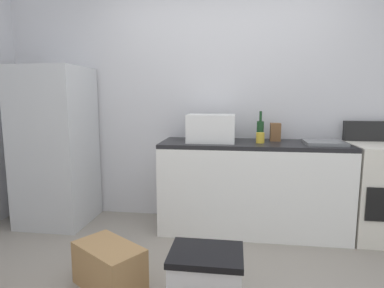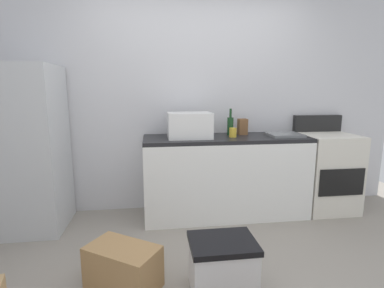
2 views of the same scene
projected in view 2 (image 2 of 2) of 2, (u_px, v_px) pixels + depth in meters
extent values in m
plane|color=gray|center=(224.00, 282.00, 2.17)|extent=(6.00, 6.00, 0.00)
cube|color=silver|center=(195.00, 99.00, 3.44)|extent=(5.00, 0.10, 2.60)
cube|color=white|center=(225.00, 178.00, 3.30)|extent=(1.80, 0.60, 0.86)
cube|color=black|center=(226.00, 138.00, 3.22)|extent=(1.80, 0.60, 0.04)
cube|color=silver|center=(26.00, 150.00, 2.91)|extent=(0.68, 0.66, 1.64)
cube|color=silver|center=(326.00, 172.00, 3.46)|extent=(0.60, 0.60, 0.90)
cube|color=black|center=(342.00, 182.00, 3.16)|extent=(0.52, 0.02, 0.30)
cube|color=black|center=(317.00, 123.00, 3.61)|extent=(0.60, 0.08, 0.20)
cube|color=white|center=(189.00, 125.00, 3.11)|extent=(0.46, 0.34, 0.27)
cube|color=slate|center=(284.00, 135.00, 3.25)|extent=(0.36, 0.32, 0.03)
cylinder|color=#193F1E|center=(230.00, 126.00, 3.31)|extent=(0.07, 0.07, 0.20)
cylinder|color=#193F1E|center=(231.00, 113.00, 3.28)|extent=(0.03, 0.03, 0.10)
cylinder|color=gold|center=(233.00, 133.00, 3.17)|extent=(0.08, 0.08, 0.10)
cube|color=brown|center=(242.00, 127.00, 3.36)|extent=(0.10, 0.10, 0.18)
cube|color=#A37A4C|center=(123.00, 267.00, 2.09)|extent=(0.59, 0.53, 0.31)
cube|color=silver|center=(222.00, 268.00, 2.06)|extent=(0.44, 0.34, 0.34)
cube|color=black|center=(223.00, 243.00, 2.03)|extent=(0.46, 0.36, 0.04)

